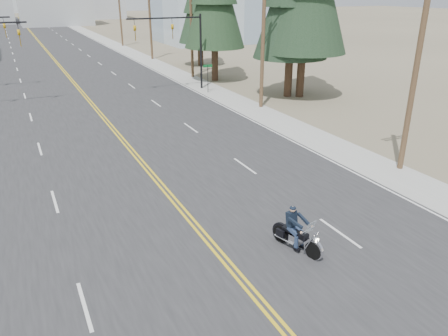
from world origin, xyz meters
TOP-DOWN VIEW (x-y plane):
  - road at (0.00, 70.00)m, footprint 20.00×200.00m
  - sidewalk_right at (11.50, 70.00)m, footprint 3.00×200.00m
  - traffic_mast_right at (8.98, 32.00)m, footprint 7.10×0.26m
  - street_sign at (10.80, 30.00)m, footprint 0.90×0.06m
  - utility_pole_a at (12.50, 8.00)m, footprint 2.20×0.30m
  - utility_pole_b at (12.50, 23.00)m, footprint 2.20×0.30m
  - utility_pole_c at (12.50, 38.00)m, footprint 2.20×0.30m
  - utility_pole_d at (12.50, 53.00)m, footprint 2.20×0.30m
  - utility_pole_e at (12.50, 70.00)m, footprint 2.20×0.30m
  - motorcyclist at (2.74, 3.78)m, footprint 1.49×2.37m

SIDE VIEW (x-z plane):
  - road at x=0.00m, z-range 0.00..0.01m
  - sidewalk_right at x=11.50m, z-range 0.00..0.01m
  - motorcyclist at x=2.74m, z-range 0.00..1.72m
  - street_sign at x=10.80m, z-range 0.49..3.12m
  - traffic_mast_right at x=8.98m, z-range 1.44..8.44m
  - utility_pole_a at x=12.50m, z-range 0.23..11.23m
  - utility_pole_c at x=12.50m, z-range 0.23..11.23m
  - utility_pole_e at x=12.50m, z-range 0.23..11.23m
  - utility_pole_b at x=12.50m, z-range 0.23..11.73m
  - utility_pole_d at x=12.50m, z-range 0.23..11.73m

